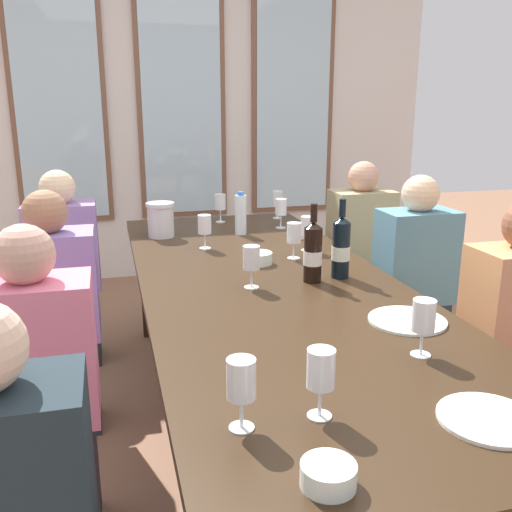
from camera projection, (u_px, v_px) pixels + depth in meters
The scene contains 27 objects.
ground_plane at pixel (269, 439), 2.56m from camera, with size 12.00×12.00×0.00m, color #8A5F46.
back_wall_with_windows at pixel (181, 102), 4.65m from camera, with size 4.25×0.10×2.90m.
dining_table at pixel (270, 296), 2.37m from camera, with size 1.05×2.83×0.74m.
white_plate_0 at pixel (489, 419), 1.34m from camera, with size 0.24×0.24×0.01m, color white.
white_plate_1 at pixel (407, 320), 1.94m from camera, with size 0.26×0.26×0.01m, color white.
metal_pitcher at pixel (161, 220), 3.12m from camera, with size 0.16×0.16×0.19m.
wine_bottle_0 at pixel (341, 247), 2.39m from camera, with size 0.08×0.08×0.34m.
wine_bottle_1 at pixel (313, 252), 2.34m from camera, with size 0.08×0.08×0.33m.
tasting_bowl_0 at pixel (299, 233), 3.13m from camera, with size 0.12×0.12×0.05m, color white.
tasting_bowl_1 at pixel (258, 258), 2.62m from camera, with size 0.13×0.13×0.05m, color white.
tasting_bowl_2 at pixel (328, 475), 1.11m from camera, with size 0.11×0.11×0.05m, color white.
water_bottle at pixel (241, 214), 3.17m from camera, with size 0.06×0.06×0.24m.
wine_glass_0 at pixel (321, 372), 1.33m from camera, with size 0.07×0.07×0.17m.
wine_glass_1 at pixel (423, 318), 1.66m from camera, with size 0.07×0.07×0.17m.
wine_glass_2 at pixel (294, 235), 2.68m from camera, with size 0.07×0.07×0.17m.
wine_glass_3 at pixel (205, 225), 2.86m from camera, with size 0.07×0.07×0.17m.
wine_glass_4 at pixel (281, 209), 3.32m from camera, with size 0.07×0.07×0.17m.
wine_glass_5 at pixel (241, 382), 1.28m from camera, with size 0.07×0.07×0.17m.
wine_glass_6 at pixel (220, 203), 3.48m from camera, with size 0.07×0.07×0.17m.
wine_glass_7 at pixel (251, 260), 2.26m from camera, with size 0.07×0.07×0.17m.
wine_glass_8 at pixel (308, 228), 2.82m from camera, with size 0.07×0.07×0.17m.
wine_glass_9 at pixel (278, 200), 3.60m from camera, with size 0.07×0.07×0.17m.
seated_person_0 at pixel (40, 398), 1.86m from camera, with size 0.38×0.24×1.11m.
seated_person_4 at pixel (65, 275), 3.18m from camera, with size 0.38×0.24×1.11m.
seated_person_5 at pixel (360, 254), 3.60m from camera, with size 0.38×0.24×1.11m.
seated_person_6 at pixel (56, 321), 2.51m from camera, with size 0.38×0.24×1.11m.
seated_person_7 at pixel (413, 286), 2.98m from camera, with size 0.38×0.24×1.11m.
Camera 1 is at (-0.63, -2.16, 1.47)m, focal length 39.93 mm.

